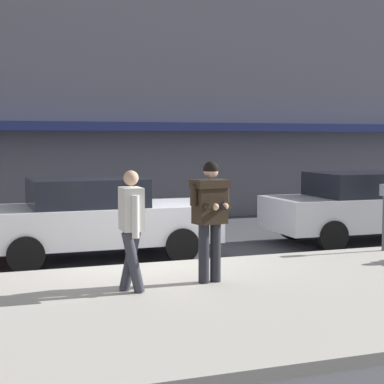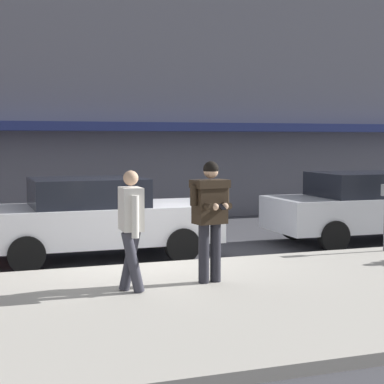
{
  "view_description": "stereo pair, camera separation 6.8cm",
  "coord_description": "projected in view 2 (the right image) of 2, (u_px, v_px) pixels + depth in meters",
  "views": [
    {
      "loc": [
        -3.0,
        -10.72,
        2.27
      ],
      "look_at": [
        0.22,
        -1.9,
        1.49
      ],
      "focal_mm": 60.0,
      "sensor_mm": 36.0,
      "label": 1
    },
    {
      "loc": [
        -2.94,
        -10.74,
        2.27
      ],
      "look_at": [
        0.22,
        -1.9,
        1.49
      ],
      "focal_mm": 60.0,
      "sensor_mm": 36.0,
      "label": 2
    }
  ],
  "objects": [
    {
      "name": "curb_paint_line",
      "position": [
        196.0,
        264.0,
        11.63
      ],
      "size": [
        28.0,
        0.12,
        0.01
      ],
      "primitive_type": "cube",
      "color": "silver",
      "rests_on": "ground"
    },
    {
      "name": "parked_sedan_mid",
      "position": [
        95.0,
        218.0,
        12.07
      ],
      "size": [
        4.5,
        1.93,
        1.54
      ],
      "color": "silver",
      "rests_on": "ground"
    },
    {
      "name": "man_texting_on_phone",
      "position": [
        210.0,
        208.0,
        9.44
      ],
      "size": [
        0.64,
        0.62,
        1.81
      ],
      "color": "#23232B",
      "rests_on": "sidewalk"
    },
    {
      "name": "parked_sedan_far",
      "position": [
        368.0,
        206.0,
        14.07
      ],
      "size": [
        4.55,
        2.02,
        1.54
      ],
      "color": "silver",
      "rests_on": "ground"
    },
    {
      "name": "ground_plane",
      "position": [
        144.0,
        268.0,
        11.25
      ],
      "size": [
        80.0,
        80.0,
        0.0
      ],
      "primitive_type": "plane",
      "color": "#3D3D42"
    },
    {
      "name": "storefront_facade",
      "position": [
        99.0,
        42.0,
        19.13
      ],
      "size": [
        28.0,
        4.7,
        10.35
      ],
      "color": "slate",
      "rests_on": "ground"
    },
    {
      "name": "pedestrian_in_light_coat",
      "position": [
        131.0,
        223.0,
        8.89
      ],
      "size": [
        0.33,
        0.6,
        1.7
      ],
      "color": "#33333D",
      "rests_on": "sidewalk"
    },
    {
      "name": "sidewalk",
      "position": [
        268.0,
        297.0,
        8.91
      ],
      "size": [
        32.0,
        5.3,
        0.14
      ],
      "primitive_type": "cube",
      "color": "#A8A399",
      "rests_on": "ground"
    }
  ]
}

